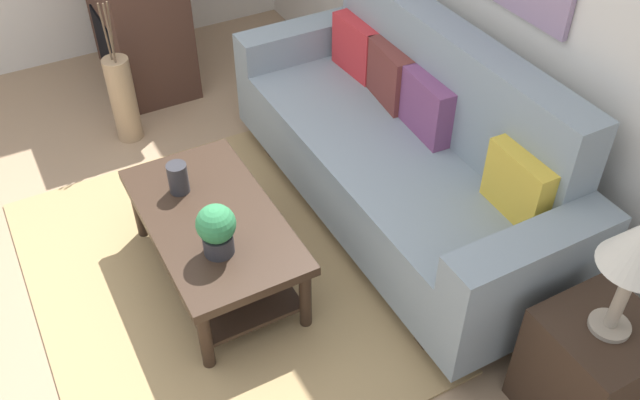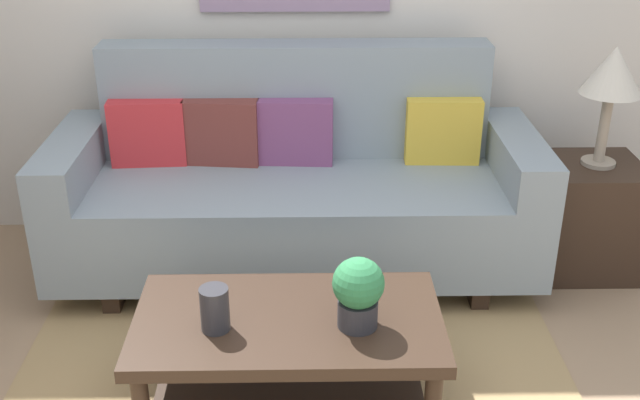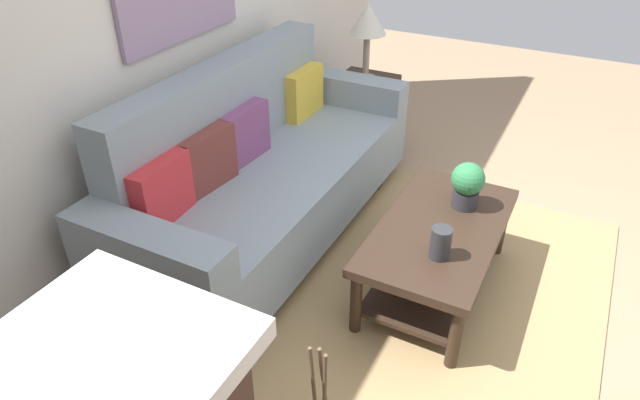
% 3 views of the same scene
% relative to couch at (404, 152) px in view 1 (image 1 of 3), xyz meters
% --- Properties ---
extents(ground_plane, '(9.31, 9.31, 0.00)m').
position_rel_couch_xyz_m(ground_plane, '(-0.01, -1.63, -0.43)').
color(ground_plane, '#9E7F60').
extents(area_rug, '(2.23, 1.73, 0.01)m').
position_rel_couch_xyz_m(area_rug, '(-0.01, -1.13, -0.43)').
color(area_rug, '#A38456').
rests_on(area_rug, ground_plane).
extents(couch, '(2.28, 0.84, 1.08)m').
position_rel_couch_xyz_m(couch, '(0.00, 0.00, 0.00)').
color(couch, gray).
rests_on(couch, ground_plane).
extents(throw_pillow_crimson, '(0.37, 0.14, 0.32)m').
position_rel_couch_xyz_m(throw_pillow_crimson, '(-0.71, 0.13, 0.25)').
color(throw_pillow_crimson, red).
rests_on(throw_pillow_crimson, couch).
extents(throw_pillow_maroon, '(0.37, 0.16, 0.32)m').
position_rel_couch_xyz_m(throw_pillow_maroon, '(-0.36, 0.13, 0.25)').
color(throw_pillow_maroon, brown).
rests_on(throw_pillow_maroon, couch).
extents(throw_pillow_plum, '(0.37, 0.14, 0.32)m').
position_rel_couch_xyz_m(throw_pillow_plum, '(0.00, 0.13, 0.25)').
color(throw_pillow_plum, '#7A4270').
rests_on(throw_pillow_plum, couch).
extents(throw_pillow_mustard, '(0.36, 0.13, 0.32)m').
position_rel_couch_xyz_m(throw_pillow_mustard, '(0.71, 0.13, 0.25)').
color(throw_pillow_mustard, gold).
rests_on(throw_pillow_mustard, couch).
extents(coffee_table, '(1.10, 0.60, 0.43)m').
position_rel_couch_xyz_m(coffee_table, '(-0.02, -1.09, -0.12)').
color(coffee_table, '#332319').
rests_on(coffee_table, ground_plane).
extents(tabletop_vase, '(0.10, 0.10, 0.16)m').
position_rel_couch_xyz_m(tabletop_vase, '(-0.27, -1.16, 0.08)').
color(tabletop_vase, '#2D2D33').
rests_on(tabletop_vase, coffee_table).
extents(potted_plant_tabletop, '(0.18, 0.18, 0.26)m').
position_rel_couch_xyz_m(potted_plant_tabletop, '(0.22, -1.15, 0.14)').
color(potted_plant_tabletop, '#2D2D33').
rests_on(potted_plant_tabletop, coffee_table).
extents(side_table, '(0.44, 0.44, 0.56)m').
position_rel_couch_xyz_m(side_table, '(1.44, -0.03, -0.15)').
color(side_table, '#332319').
rests_on(side_table, ground_plane).
extents(fireplace, '(1.02, 0.58, 1.16)m').
position_rel_couch_xyz_m(fireplace, '(-2.11, -0.80, 0.16)').
color(fireplace, '#472D23').
rests_on(fireplace, ground_plane).
extents(floor_vase, '(0.16, 0.16, 0.57)m').
position_rel_couch_xyz_m(floor_vase, '(-1.45, -1.13, -0.15)').
color(floor_vase, tan).
rests_on(floor_vase, ground_plane).
extents(floor_vase_branch_a, '(0.05, 0.02, 0.36)m').
position_rel_couch_xyz_m(floor_vase_branch_a, '(-1.43, -1.13, 0.32)').
color(floor_vase_branch_a, brown).
rests_on(floor_vase_branch_a, floor_vase).
extents(floor_vase_branch_b, '(0.02, 0.04, 0.36)m').
position_rel_couch_xyz_m(floor_vase_branch_b, '(-1.46, -1.11, 0.32)').
color(floor_vase_branch_b, brown).
rests_on(floor_vase_branch_b, floor_vase).
extents(floor_vase_branch_c, '(0.02, 0.02, 0.36)m').
position_rel_couch_xyz_m(floor_vase_branch_c, '(-1.46, -1.15, 0.32)').
color(floor_vase_branch_c, brown).
rests_on(floor_vase_branch_c, floor_vase).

